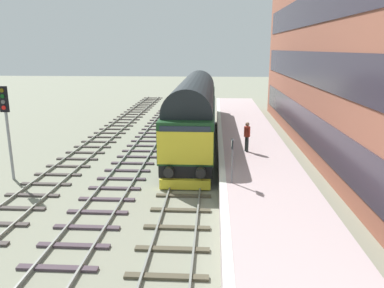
# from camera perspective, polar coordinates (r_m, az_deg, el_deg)

# --- Properties ---
(ground_plane) EXTENTS (140.00, 140.00, 0.00)m
(ground_plane) POSITION_cam_1_polar(r_m,az_deg,el_deg) (22.64, -0.16, -2.66)
(ground_plane) COLOR gray
(ground_plane) RESTS_ON ground
(track_main) EXTENTS (2.50, 60.00, 0.15)m
(track_main) POSITION_cam_1_polar(r_m,az_deg,el_deg) (22.62, -0.16, -2.52)
(track_main) COLOR slate
(track_main) RESTS_ON ground
(track_adjacent_west) EXTENTS (2.50, 60.00, 0.15)m
(track_adjacent_west) POSITION_cam_1_polar(r_m,az_deg,el_deg) (23.07, -8.55, -2.36)
(track_adjacent_west) COLOR gray
(track_adjacent_west) RESTS_ON ground
(track_adjacent_far_west) EXTENTS (2.50, 60.00, 0.15)m
(track_adjacent_far_west) POSITION_cam_1_polar(r_m,az_deg,el_deg) (24.03, -16.83, -2.14)
(track_adjacent_far_west) COLOR gray
(track_adjacent_far_west) RESTS_ON ground
(station_platform) EXTENTS (4.00, 44.00, 1.01)m
(station_platform) POSITION_cam_1_polar(r_m,az_deg,el_deg) (22.57, 9.00, -1.56)
(station_platform) COLOR #B8A3A5
(station_platform) RESTS_ON ground
(station_building) EXTENTS (4.72, 34.38, 17.41)m
(station_building) POSITION_cam_1_polar(r_m,az_deg,el_deg) (25.49, 23.01, 17.95)
(station_building) COLOR #92523F
(station_building) RESTS_ON ground
(diesel_locomotive) EXTENTS (2.74, 17.85, 4.68)m
(diesel_locomotive) POSITION_cam_1_polar(r_m,az_deg,el_deg) (26.15, 0.40, 5.20)
(diesel_locomotive) COLOR black
(diesel_locomotive) RESTS_ON ground
(signal_post_mid) EXTENTS (0.44, 0.22, 4.77)m
(signal_post_mid) POSITION_cam_1_polar(r_m,az_deg,el_deg) (20.97, -26.06, 3.27)
(signal_post_mid) COLOR gray
(signal_post_mid) RESTS_ON ground
(platform_number_sign) EXTENTS (0.10, 0.44, 1.88)m
(platform_number_sign) POSITION_cam_1_polar(r_m,az_deg,el_deg) (15.93, 6.06, -1.54)
(platform_number_sign) COLOR slate
(platform_number_sign) RESTS_ON station_platform
(waiting_passenger) EXTENTS (0.43, 0.49, 1.64)m
(waiting_passenger) POSITION_cam_1_polar(r_m,az_deg,el_deg) (21.02, 8.25, 1.49)
(waiting_passenger) COLOR #292F2E
(waiting_passenger) RESTS_ON station_platform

